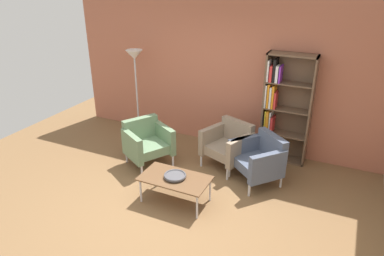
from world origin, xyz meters
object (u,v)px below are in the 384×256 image
object	(u,v)px
coffee_table_low	(175,180)
floor_lamp_torchiere	(135,65)
bookshelf_tall	(281,109)
armchair_corner_red	(147,142)
armchair_spare_guest	(229,144)
decorative_bowl	(175,176)
armchair_near_window	(259,158)

from	to	relation	value
coffee_table_low	floor_lamp_torchiere	xyz separation A→B (m)	(-1.78, 1.76, 1.08)
bookshelf_tall	armchair_corner_red	size ratio (longest dim) A/B	2.03
armchair_spare_guest	floor_lamp_torchiere	xyz separation A→B (m)	(-2.11, 0.45, 1.03)
coffee_table_low	armchair_spare_guest	xyz separation A→B (m)	(0.33, 1.31, 0.05)
decorative_bowl	armchair_near_window	distance (m)	1.41
armchair_corner_red	bookshelf_tall	bearing A→B (deg)	-29.49
coffee_table_low	armchair_near_window	xyz separation A→B (m)	(0.94, 1.05, 0.05)
coffee_table_low	armchair_spare_guest	distance (m)	1.36
coffee_table_low	armchair_corner_red	bearing A→B (deg)	140.57
bookshelf_tall	coffee_table_low	distance (m)	2.30
armchair_near_window	bookshelf_tall	bearing A→B (deg)	125.17
coffee_table_low	floor_lamp_torchiere	world-z (taller)	floor_lamp_torchiere
decorative_bowl	armchair_spare_guest	size ratio (longest dim) A/B	0.36
armchair_spare_guest	armchair_near_window	size ratio (longest dim) A/B	0.94
bookshelf_tall	armchair_spare_guest	distance (m)	1.09
coffee_table_low	armchair_spare_guest	world-z (taller)	armchair_spare_guest
armchair_spare_guest	armchair_corner_red	world-z (taller)	same
armchair_corner_red	armchair_near_window	bearing A→B (deg)	-52.38
decorative_bowl	floor_lamp_torchiere	size ratio (longest dim) A/B	0.18
decorative_bowl	armchair_near_window	bearing A→B (deg)	48.07
coffee_table_low	armchair_corner_red	world-z (taller)	armchair_corner_red
bookshelf_tall	floor_lamp_torchiere	distance (m)	2.87
decorative_bowl	armchair_corner_red	distance (m)	1.26
floor_lamp_torchiere	armchair_corner_red	bearing A→B (deg)	-50.06
armchair_spare_guest	armchair_corner_red	xyz separation A→B (m)	(-1.31, -0.52, 0.00)
coffee_table_low	decorative_bowl	world-z (taller)	decorative_bowl
decorative_bowl	armchair_spare_guest	distance (m)	1.36
bookshelf_tall	armchair_spare_guest	world-z (taller)	bookshelf_tall
bookshelf_tall	armchair_corner_red	xyz separation A→B (m)	(-2.00, -1.17, -0.52)
armchair_corner_red	floor_lamp_torchiere	size ratio (longest dim) A/B	0.54
armchair_spare_guest	bookshelf_tall	bearing A→B (deg)	64.61
decorative_bowl	floor_lamp_torchiere	bearing A→B (deg)	135.26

